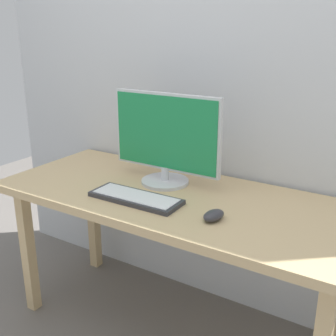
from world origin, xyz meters
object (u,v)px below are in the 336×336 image
object	(u,v)px
mouse	(214,215)
keyboard_primary	(136,198)
desk	(174,210)
monitor	(166,139)

from	to	relation	value
mouse	keyboard_primary	bearing A→B (deg)	-167.68
mouse	desk	bearing A→B (deg)	163.67
monitor	keyboard_primary	size ratio (longest dim) A/B	1.35
desk	mouse	size ratio (longest dim) A/B	16.06
desk	monitor	size ratio (longest dim) A/B	2.96
keyboard_primary	desk	bearing A→B (deg)	53.33
desk	keyboard_primary	size ratio (longest dim) A/B	3.99
monitor	mouse	world-z (taller)	monitor
desk	monitor	world-z (taller)	monitor
keyboard_primary	mouse	size ratio (longest dim) A/B	4.02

